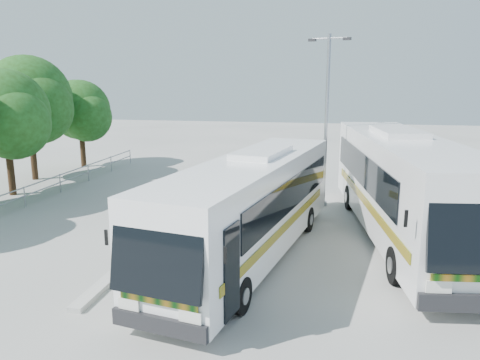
% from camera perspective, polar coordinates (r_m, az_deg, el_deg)
% --- Properties ---
extents(ground, '(100.00, 100.00, 0.00)m').
position_cam_1_polar(ground, '(17.57, -2.98, -7.54)').
color(ground, '#ACACA6').
rests_on(ground, ground).
extents(kerb_divider, '(0.40, 16.00, 0.15)m').
position_cam_1_polar(kerb_divider, '(19.99, -8.04, -4.96)').
color(kerb_divider, '#B2B2AD').
rests_on(kerb_divider, ground).
extents(railing, '(0.06, 22.00, 1.00)m').
position_cam_1_polar(railing, '(25.00, -23.51, -0.82)').
color(railing, gray).
rests_on(railing, ground).
extents(tree_far_c, '(4.97, 4.69, 6.49)m').
position_cam_1_polar(tree_far_c, '(26.65, -26.63, 7.31)').
color(tree_far_c, '#382314').
rests_on(tree_far_c, ground).
extents(tree_far_d, '(5.62, 5.30, 7.33)m').
position_cam_1_polar(tree_far_d, '(30.31, -24.30, 9.01)').
color(tree_far_d, '#382314').
rests_on(tree_far_d, ground).
extents(tree_far_e, '(4.54, 4.28, 5.92)m').
position_cam_1_polar(tree_far_e, '(33.80, -18.82, 8.07)').
color(tree_far_e, '#382314').
rests_on(tree_far_e, ground).
extents(coach_main, '(4.66, 12.31, 3.35)m').
position_cam_1_polar(coach_main, '(15.60, 1.42, -3.01)').
color(coach_main, white).
rests_on(coach_main, ground).
extents(coach_adjacent, '(4.47, 13.93, 3.80)m').
position_cam_1_polar(coach_adjacent, '(18.60, 19.22, -0.42)').
color(coach_adjacent, silver).
rests_on(coach_adjacent, ground).
extents(lamppost, '(1.91, 0.68, 7.91)m').
position_cam_1_polar(lamppost, '(22.07, 10.50, 7.93)').
color(lamppost, '#9A9DA2').
rests_on(lamppost, ground).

